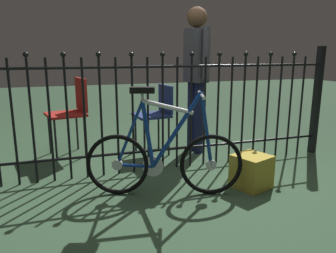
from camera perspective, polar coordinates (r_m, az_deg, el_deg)
ground_plane at (r=3.02m, az=2.94°, el=-10.80°), size 20.00×20.00×0.00m
iron_fence at (r=3.34m, az=-1.31°, el=2.99°), size 3.87×0.07×1.28m
bicycle at (r=2.79m, az=-0.71°, el=-5.35°), size 1.28×0.51×0.93m
chair_navy at (r=3.93m, az=-1.88°, el=2.72°), size 0.43×0.43×0.83m
chair_red at (r=4.04m, az=-16.31°, el=3.10°), size 0.50×0.50×0.91m
person_visitor at (r=3.95m, az=4.91°, el=10.24°), size 0.23×0.47×1.72m
display_crate at (r=3.10m, az=14.31°, el=-7.55°), size 0.38×0.38×0.30m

